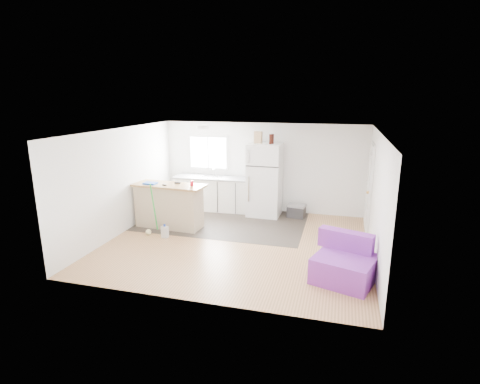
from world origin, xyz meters
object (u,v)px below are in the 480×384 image
refrigerator (265,180)px  kitchen_cabinets (212,193)px  cardboard_box (258,137)px  bottle_right (273,139)px  cleaner_jug (165,232)px  blue_tray (150,183)px  peninsula (169,205)px  purple_seat (344,264)px  red_cup (192,183)px  cooler (296,211)px  mop (150,225)px  bottle_left (270,139)px

refrigerator → kitchen_cabinets: bearing=177.9°
cardboard_box → bottle_right: size_ratio=1.20×
cleaner_jug → blue_tray: (-0.63, 0.62, 0.94)m
refrigerator → peninsula: bearing=-141.3°
refrigerator → blue_tray: size_ratio=6.37×
purple_seat → red_cup: (-3.49, 1.69, 0.83)m
peninsula → cooler: peninsula is taller
cooler → cleaner_jug: 3.47m
kitchen_cabinets → cooler: 2.38m
kitchen_cabinets → red_cup: kitchen_cabinets is taller
red_cup → cardboard_box: bearing=50.9°
purple_seat → bottle_right: size_ratio=4.75×
cooler → kitchen_cabinets: bearing=-172.9°
mop → cooler: bearing=26.3°
blue_tray → cardboard_box: bearing=35.4°
kitchen_cabinets → bottle_right: 2.31m
cleaner_jug → bottle_right: bearing=57.9°
bottle_right → kitchen_cabinets: bearing=175.5°
cardboard_box → cooler: bearing=0.3°
peninsula → blue_tray: blue_tray is taller
red_cup → bottle_left: bearing=42.2°
purple_seat → red_cup: red_cup is taller
kitchen_cabinets → peninsula: size_ratio=1.20×
cooler → purple_seat: (1.21, -3.22, 0.11)m
purple_seat → refrigerator: bearing=140.8°
purple_seat → mop: bearing=-176.2°
blue_tray → bottle_left: bottle_left is taller
bottle_right → blue_tray: bearing=-149.0°
peninsula → cleaner_jug: bearing=-69.6°
purple_seat → blue_tray: bearing=178.6°
cardboard_box → cleaner_jug: bearing=-126.2°
cooler → cleaner_jug: bearing=-130.5°
red_cup → bottle_left: bottle_left is taller
blue_tray → bottle_right: 3.22m
purple_seat → bottle_right: bottle_right is taller
refrigerator → mop: size_ratio=1.56×
cleaner_jug → mop: (-0.42, 0.10, 0.09)m
bottle_left → cleaner_jug: bearing=-132.7°
kitchen_cabinets → bottle_left: 2.28m
mop → bottle_left: bearing=32.1°
bottle_left → bottle_right: 0.09m
blue_tray → cardboard_box: (2.25, 1.60, 0.98)m
red_cup → cooler: bearing=33.8°
purple_seat → mop: (-4.30, 1.10, -0.05)m
cooler → red_cup: size_ratio=4.20×
red_cup → blue_tray: bearing=-175.2°
red_cup → cardboard_box: cardboard_box is taller
red_cup → cleaner_jug: bearing=-119.1°
kitchen_cabinets → peninsula: 1.71m
peninsula → blue_tray: bearing=-164.9°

